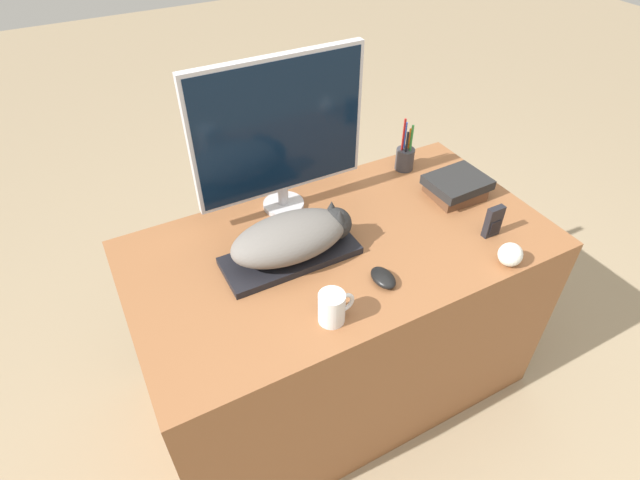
# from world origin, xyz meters

# --- Properties ---
(ground_plane) EXTENTS (12.00, 12.00, 0.00)m
(ground_plane) POSITION_xyz_m (0.00, 0.00, 0.00)
(ground_plane) COLOR #998466
(desk) EXTENTS (1.39, 0.75, 0.76)m
(desk) POSITION_xyz_m (0.00, 0.38, 0.38)
(desk) COLOR brown
(desk) RESTS_ON ground_plane
(keyboard) EXTENTS (0.43, 0.18, 0.02)m
(keyboard) POSITION_xyz_m (-0.18, 0.39, 0.77)
(keyboard) COLOR black
(keyboard) RESTS_ON desk
(cat) EXTENTS (0.40, 0.20, 0.13)m
(cat) POSITION_xyz_m (-0.16, 0.39, 0.85)
(cat) COLOR #66605B
(cat) RESTS_ON keyboard
(monitor) EXTENTS (0.59, 0.15, 0.54)m
(monitor) POSITION_xyz_m (-0.08, 0.65, 1.06)
(monitor) COLOR #B7B7BC
(monitor) RESTS_ON desk
(computer_mouse) EXTENTS (0.06, 0.10, 0.03)m
(computer_mouse) POSITION_xyz_m (0.02, 0.17, 0.78)
(computer_mouse) COLOR black
(computer_mouse) RESTS_ON desk
(coffee_mug) EXTENTS (0.11, 0.07, 0.10)m
(coffee_mug) POSITION_xyz_m (-0.19, 0.11, 0.81)
(coffee_mug) COLOR silver
(coffee_mug) RESTS_ON desk
(pen_cup) EXTENTS (0.07, 0.07, 0.22)m
(pen_cup) POSITION_xyz_m (0.44, 0.65, 0.81)
(pen_cup) COLOR #38383D
(pen_cup) RESTS_ON desk
(baseball) EXTENTS (0.07, 0.07, 0.07)m
(baseball) POSITION_xyz_m (0.41, 0.05, 0.80)
(baseball) COLOR silver
(baseball) RESTS_ON desk
(phone) EXTENTS (0.06, 0.03, 0.11)m
(phone) POSITION_xyz_m (0.45, 0.18, 0.82)
(phone) COLOR black
(phone) RESTS_ON desk
(book_stack) EXTENTS (0.21, 0.18, 0.07)m
(book_stack) POSITION_xyz_m (0.50, 0.41, 0.80)
(book_stack) COLOR brown
(book_stack) RESTS_ON desk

